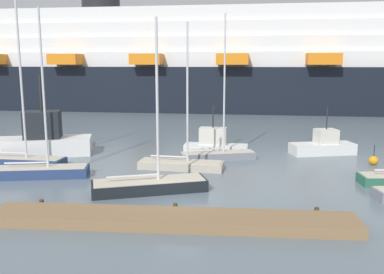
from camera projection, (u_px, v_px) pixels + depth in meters
The scene contains 12 objects.
ground_plane at pixel (180, 202), 24.09m from camera, with size 600.00×600.00×0.00m, color slate.
dock_pier at pixel (172, 219), 20.67m from camera, with size 18.23×2.56×0.66m.
sailboat_0 at pixel (218, 153), 34.50m from camera, with size 6.40×3.04×11.81m.
sailboat_1 at pixel (20, 157), 32.86m from camera, with size 7.29×2.24×13.04m.
sailboat_2 at pixel (181, 163), 31.55m from camera, with size 6.55×2.41×10.86m.
sailboat_3 at pixel (41, 169), 29.32m from camera, with size 6.79×2.96×11.60m.
sailboat_5 at pixel (150, 183), 26.01m from camera, with size 7.41×4.27×10.62m.
fishing_boat_0 at pixel (323, 146), 36.67m from camera, with size 5.91×3.28×4.17m.
fishing_boat_1 at pixel (40, 140), 36.27m from camera, with size 9.43×5.04×6.98m.
fishing_boat_2 at pixel (215, 143), 37.40m from camera, with size 5.78×2.13×4.22m.
channel_buoy_0 at pixel (373, 160), 32.84m from camera, with size 0.71×0.71×1.61m.
cruise_ship at pixel (234, 65), 72.66m from camera, with size 134.17×26.82×23.60m.
Camera 1 is at (2.65, -22.91, 7.94)m, focal length 38.91 mm.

